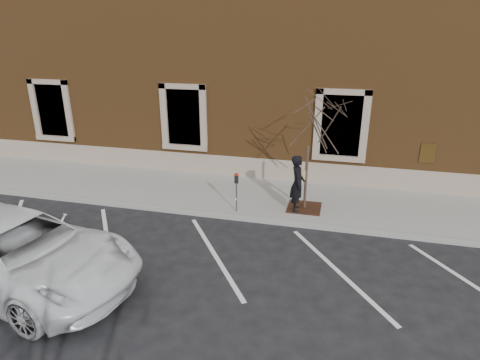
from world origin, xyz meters
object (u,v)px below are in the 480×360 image
(parking_meter, at_px, (236,185))
(white_truck, at_px, (17,252))
(man, at_px, (297,184))
(sapling, at_px, (309,128))

(parking_meter, height_order, white_truck, white_truck)
(white_truck, bearing_deg, parking_meter, -30.41)
(man, distance_m, parking_meter, 1.92)
(sapling, bearing_deg, white_truck, -137.34)
(man, bearing_deg, sapling, -49.24)
(sapling, xyz_separation_m, white_truck, (-6.05, -5.57, -1.98))
(parking_meter, xyz_separation_m, white_truck, (-3.97, -4.77, -0.22))
(man, bearing_deg, parking_meter, 98.99)
(man, height_order, sapling, sapling)
(sapling, bearing_deg, man, -131.97)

